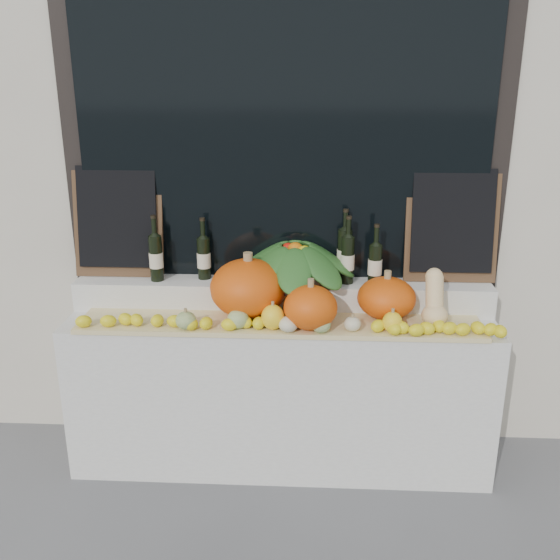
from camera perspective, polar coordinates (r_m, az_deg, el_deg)
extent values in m
cube|color=beige|center=(3.85, 0.66, 20.15)|extent=(7.00, 0.90, 4.50)
cube|color=black|center=(3.41, 0.32, 14.45)|extent=(2.40, 0.04, 2.10)
cube|color=black|center=(3.38, 0.29, 14.41)|extent=(2.20, 0.02, 2.00)
cube|color=silver|center=(3.57, 0.06, -10.01)|extent=(2.30, 0.55, 0.88)
cube|color=silver|center=(3.49, 0.19, -1.30)|extent=(2.30, 0.25, 0.16)
cube|color=tan|center=(3.26, -0.05, -4.08)|extent=(2.10, 0.32, 0.02)
ellipsoid|color=#DD520B|center=(3.29, -2.90, -0.75)|extent=(0.47, 0.47, 0.31)
ellipsoid|color=#DD520B|center=(3.32, 9.71, -1.63)|extent=(0.38, 0.38, 0.22)
ellipsoid|color=#DD520B|center=(3.14, 2.80, -2.52)|extent=(0.36, 0.36, 0.22)
ellipsoid|color=#ECC68B|center=(3.27, 13.95, -3.18)|extent=(0.13, 0.13, 0.12)
cylinder|color=#ECC68B|center=(3.28, 13.95, -1.07)|extent=(0.09, 0.14, 0.18)
sphere|color=#ECC68B|center=(3.29, 13.92, 0.31)|extent=(0.09, 0.09, 0.09)
ellipsoid|color=#386B20|center=(3.12, 3.75, -4.07)|extent=(0.10, 0.10, 0.09)
cylinder|color=#90784E|center=(3.10, 3.78, -3.15)|extent=(0.02, 0.02, 0.02)
ellipsoid|color=#386B20|center=(3.17, -3.85, -3.56)|extent=(0.11, 0.11, 0.10)
cylinder|color=#90784E|center=(3.15, -3.87, -2.54)|extent=(0.02, 0.02, 0.02)
ellipsoid|color=beige|center=(3.12, 0.77, -4.06)|extent=(0.10, 0.10, 0.08)
cylinder|color=#90784E|center=(3.10, 0.77, -3.20)|extent=(0.02, 0.02, 0.02)
ellipsoid|color=yellow|center=(3.15, -0.66, -3.41)|extent=(0.12, 0.12, 0.13)
cylinder|color=#90784E|center=(3.12, -0.67, -2.11)|extent=(0.02, 0.02, 0.02)
ellipsoid|color=beige|center=(3.16, 6.65, -4.01)|extent=(0.09, 0.09, 0.07)
cylinder|color=#90784E|center=(3.14, 6.68, -3.20)|extent=(0.02, 0.02, 0.02)
ellipsoid|color=yellow|center=(3.17, 10.23, -3.80)|extent=(0.10, 0.10, 0.11)
cylinder|color=#90784E|center=(3.14, 10.29, -2.73)|extent=(0.02, 0.02, 0.02)
ellipsoid|color=#386B20|center=(3.19, -8.59, -3.68)|extent=(0.11, 0.11, 0.09)
cylinder|color=#90784E|center=(3.17, -8.64, -2.72)|extent=(0.02, 0.02, 0.02)
cylinder|color=black|center=(3.43, 1.39, 0.68)|extent=(0.46, 0.46, 0.11)
cylinder|color=black|center=(3.50, -11.26, 1.96)|extent=(0.07, 0.07, 0.26)
cylinder|color=black|center=(3.45, -11.45, 4.78)|extent=(0.03, 0.03, 0.10)
cylinder|color=beige|center=(3.50, -11.25, 1.81)|extent=(0.08, 0.08, 0.08)
cylinder|color=black|center=(3.44, -11.51, 5.69)|extent=(0.03, 0.03, 0.02)
cylinder|color=black|center=(3.49, -6.98, 1.98)|extent=(0.07, 0.07, 0.23)
cylinder|color=black|center=(3.45, -7.09, 4.62)|extent=(0.03, 0.03, 0.10)
cylinder|color=beige|center=(3.50, -6.97, 1.82)|extent=(0.08, 0.08, 0.08)
cylinder|color=black|center=(3.44, -7.12, 5.53)|extent=(0.03, 0.03, 0.02)
cylinder|color=black|center=(3.45, 5.91, 2.28)|extent=(0.08, 0.08, 0.29)
cylinder|color=black|center=(3.40, 6.02, 5.41)|extent=(0.03, 0.03, 0.10)
cylinder|color=beige|center=(3.45, 5.91, 2.12)|extent=(0.08, 0.08, 0.08)
cylinder|color=black|center=(3.39, 6.05, 6.34)|extent=(0.03, 0.03, 0.02)
cylinder|color=black|center=(3.41, 6.19, 1.83)|extent=(0.07, 0.07, 0.26)
cylinder|color=black|center=(3.36, 6.30, 4.77)|extent=(0.03, 0.03, 0.10)
cylinder|color=beige|center=(3.41, 6.19, 1.66)|extent=(0.08, 0.08, 0.08)
cylinder|color=black|center=(3.35, 6.33, 5.70)|extent=(0.03, 0.03, 0.02)
cylinder|color=black|center=(3.40, 8.67, 1.36)|extent=(0.07, 0.07, 0.22)
cylinder|color=black|center=(3.35, 8.81, 4.00)|extent=(0.03, 0.03, 0.10)
cylinder|color=beige|center=(3.40, 8.67, 1.20)|extent=(0.08, 0.08, 0.08)
cylinder|color=black|center=(3.34, 8.86, 4.93)|extent=(0.03, 0.03, 0.02)
cube|color=#4C331E|center=(3.60, -14.58, 5.19)|extent=(0.50, 0.11, 0.62)
cube|color=black|center=(3.58, -14.69, 5.59)|extent=(0.44, 0.10, 0.56)
cube|color=#4C331E|center=(3.52, 15.44, 4.80)|extent=(0.50, 0.11, 0.62)
cube|color=black|center=(3.50, 15.53, 5.22)|extent=(0.44, 0.10, 0.56)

